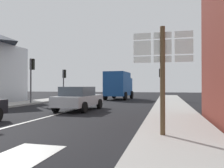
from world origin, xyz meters
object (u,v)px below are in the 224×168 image
object	(u,v)px
sedan_far	(79,98)
route_sign_post	(163,69)
traffic_light_near_left	(32,71)
traffic_light_far_left	(64,78)
delivery_truck	(119,85)
traffic_light_far_right	(161,77)

from	to	relation	value
sedan_far	route_sign_post	world-z (taller)	route_sign_post
traffic_light_near_left	route_sign_post	bearing A→B (deg)	-42.74
traffic_light_far_left	delivery_truck	bearing A→B (deg)	22.84
route_sign_post	traffic_light_far_left	bearing A→B (deg)	123.91
sedan_far	traffic_light_far_right	bearing A→B (deg)	66.57
traffic_light_far_right	traffic_light_near_left	size ratio (longest dim) A/B	0.88
route_sign_post	traffic_light_near_left	xyz separation A→B (m)	(-10.67, 9.86, 0.79)
delivery_truck	route_sign_post	distance (m)	18.93
traffic_light_far_right	delivery_truck	bearing A→B (deg)	170.29
route_sign_post	traffic_light_far_right	size ratio (longest dim) A/B	0.96
delivery_truck	traffic_light_near_left	xyz separation A→B (m)	(-5.57, -8.36, 1.14)
traffic_light_far_left	traffic_light_near_left	distance (m)	6.03
route_sign_post	traffic_light_far_right	distance (m)	17.44
delivery_truck	traffic_light_far_right	bearing A→B (deg)	-9.71
sedan_far	traffic_light_near_left	xyz separation A→B (m)	(-5.50, 3.33, 2.03)
sedan_far	route_sign_post	bearing A→B (deg)	-51.62
traffic_light_far_right	traffic_light_far_left	world-z (taller)	traffic_light_far_right
traffic_light_near_left	delivery_truck	bearing A→B (deg)	56.34
delivery_truck	traffic_light_far_left	world-z (taller)	traffic_light_far_left
traffic_light_far_right	sedan_far	bearing A→B (deg)	-113.43
traffic_light_far_right	traffic_light_near_left	xyz separation A→B (m)	(-10.22, -7.57, 0.32)
traffic_light_near_left	traffic_light_far_right	bearing A→B (deg)	36.52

